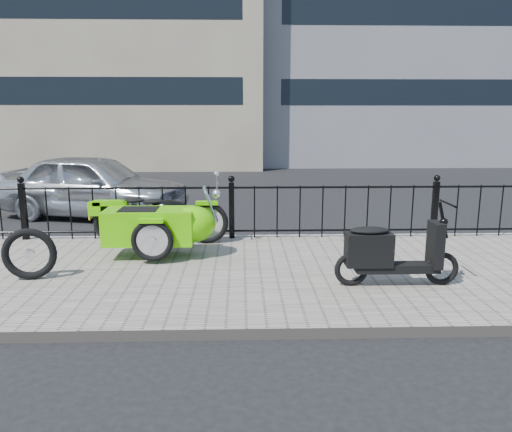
{
  "coord_description": "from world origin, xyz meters",
  "views": [
    {
      "loc": [
        0.16,
        -7.03,
        2.24
      ],
      "look_at": [
        0.37,
        -0.1,
        0.79
      ],
      "focal_mm": 35.0,
      "sensor_mm": 36.0,
      "label": 1
    }
  ],
  "objects_px": {
    "motorcycle_sidecar": "(163,223)",
    "sedan_car": "(93,186)",
    "scooter": "(389,253)",
    "spare_tire": "(29,254)"
  },
  "relations": [
    {
      "from": "motorcycle_sidecar",
      "to": "sedan_car",
      "type": "bearing_deg",
      "value": 120.73
    },
    {
      "from": "scooter",
      "to": "motorcycle_sidecar",
      "type": "bearing_deg",
      "value": 153.57
    },
    {
      "from": "motorcycle_sidecar",
      "to": "sedan_car",
      "type": "height_order",
      "value": "sedan_car"
    },
    {
      "from": "scooter",
      "to": "sedan_car",
      "type": "relative_size",
      "value": 0.39
    },
    {
      "from": "spare_tire",
      "to": "scooter",
      "type": "bearing_deg",
      "value": -4.46
    },
    {
      "from": "sedan_car",
      "to": "spare_tire",
      "type": "bearing_deg",
      "value": -160.04
    },
    {
      "from": "spare_tire",
      "to": "motorcycle_sidecar",
      "type": "bearing_deg",
      "value": 36.5
    },
    {
      "from": "motorcycle_sidecar",
      "to": "spare_tire",
      "type": "bearing_deg",
      "value": -143.5
    },
    {
      "from": "spare_tire",
      "to": "sedan_car",
      "type": "xyz_separation_m",
      "value": [
        -0.46,
        4.5,
        0.23
      ]
    },
    {
      "from": "spare_tire",
      "to": "sedan_car",
      "type": "height_order",
      "value": "sedan_car"
    }
  ]
}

